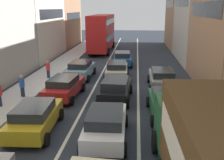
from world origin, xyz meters
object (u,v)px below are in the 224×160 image
Objects in this scene: wagon_left_lane_second at (35,117)px; wagon_right_lane_far at (162,78)px; sedan_centre_lane_fifth at (122,58)px; sedan_right_lane_behind_truck at (167,103)px; sedan_left_lane_fourth at (81,69)px; pedestrian_far_sidewalk at (22,85)px; bus_mid_queue_primary at (102,31)px; coupe_centre_lane_fourth at (117,70)px; pedestrian_mid_sidewalk at (48,69)px; sedan_centre_lane_second at (106,124)px; hatchback_centre_lane_third at (116,89)px; sedan_left_lane_third at (64,87)px; removalist_box_truck at (207,146)px.

wagon_right_lane_far is (6.96, 8.20, 0.00)m from wagon_left_lane_second.
sedan_centre_lane_fifth is at bearing -15.03° from wagon_left_lane_second.
sedan_right_lane_behind_truck is 5.62m from wagon_right_lane_far.
sedan_left_lane_fourth is 0.99× the size of sedan_centre_lane_fifth.
sedan_right_lane_behind_truck is 9.74m from pedestrian_far_sidewalk.
bus_mid_queue_primary is at bearing -3.23° from wagon_left_lane_second.
pedestrian_mid_sidewalk is (-5.89, -0.85, 0.15)m from coupe_centre_lane_fourth.
sedan_centre_lane_second is 26.10m from bus_mid_queue_primary.
hatchback_centre_lane_third is 6.36m from pedestrian_far_sidewalk.
bus_mid_queue_primary reaches higher than sedan_centre_lane_fifth.
sedan_left_lane_third is at bearing 147.57° from coupe_centre_lane_fourth.
bus_mid_queue_primary is (-7.04, 29.63, 0.86)m from removalist_box_truck.
pedestrian_mid_sidewalk is at bearing 79.58° from wagon_right_lane_far.
bus_mid_queue_primary reaches higher than pedestrian_far_sidewalk.
sedan_centre_lane_second is 1.00× the size of coupe_centre_lane_fourth.
sedan_centre_lane_fifth is 9.87m from bus_mid_queue_primary.
coupe_centre_lane_fourth and sedan_left_lane_fourth have the same top height.
removalist_box_truck is at bearing -108.37° from pedestrian_mid_sidewalk.
wagon_left_lane_second is 6.24m from hatchback_centre_lane_third.
sedan_centre_lane_fifth is 2.65× the size of pedestrian_far_sidewalk.
hatchback_centre_lane_third is 4.01m from sedan_right_lane_behind_truck.
sedan_right_lane_behind_truck is 2.63× the size of pedestrian_far_sidewalk.
sedan_centre_lane_fifth is (-3.68, 20.58, -1.18)m from removalist_box_truck.
removalist_box_truck is at bearing -178.99° from sedan_right_lane_behind_truck.
coupe_centre_lane_fourth is 2.63× the size of pedestrian_far_sidewalk.
sedan_left_lane_third is 20.13m from bus_mid_queue_primary.
wagon_right_lane_far is at bearing 140.17° from pedestrian_far_sidewalk.
sedan_centre_lane_second is at bearing 80.94° from pedestrian_far_sidewalk.
wagon_left_lane_second is 11.23m from coupe_centre_lane_fourth.
hatchback_centre_lane_third and sedan_right_lane_behind_truck have the same top height.
pedestrian_mid_sidewalk is (-2.66, 4.63, 0.15)m from sedan_left_lane_third.
bus_mid_queue_primary is at bearing 21.48° from wagon_right_lane_far.
bus_mid_queue_primary is at bearing 3.10° from sedan_left_lane_third.
coupe_centre_lane_fourth is at bearing -87.15° from sedan_left_lane_fourth.
sedan_left_lane_third is 0.42× the size of bus_mid_queue_primary.
wagon_right_lane_far is at bearing -157.49° from bus_mid_queue_primary.
sedan_centre_lane_second is at bearing -171.66° from bus_mid_queue_primary.
sedan_left_lane_third and sedan_centre_lane_fifth have the same top height.
sedan_left_lane_fourth is 10.47m from sedan_right_lane_behind_truck.
removalist_box_truck is 1.78× the size of sedan_left_lane_fourth.
coupe_centre_lane_fourth is (-0.30, 11.24, 0.00)m from sedan_centre_lane_second.
wagon_right_lane_far is 10.27m from pedestrian_far_sidewalk.
sedan_right_lane_behind_truck and wagon_right_lane_far have the same top height.
wagon_left_lane_second and sedan_left_lane_third have the same top height.
coupe_centre_lane_fourth and sedan_centre_lane_fifth have the same top height.
sedan_centre_lane_fifth and wagon_right_lane_far have the same top height.
sedan_centre_lane_fifth is at bearing -6.43° from pedestrian_mid_sidewalk.
sedan_left_lane_fourth is at bearing 37.03° from sedan_right_lane_behind_truck.
sedan_left_lane_fourth is 2.62× the size of pedestrian_mid_sidewalk.
sedan_left_lane_third is 6.36m from coupe_centre_lane_fourth.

